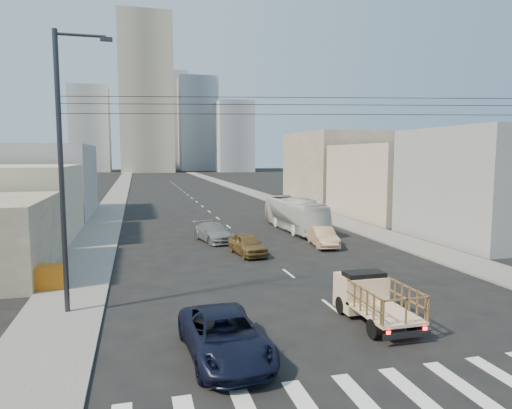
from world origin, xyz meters
name	(u,v)px	position (x,y,z in m)	size (l,w,h in m)	color
ground	(351,322)	(0.00, 0.00, 0.00)	(420.00, 420.00, 0.00)	black
sidewalk_left	(118,192)	(-11.75, 70.00, 0.06)	(3.50, 180.00, 0.12)	slate
sidewalk_right	(244,190)	(11.75, 70.00, 0.06)	(3.50, 180.00, 0.12)	slate
crosswalk	(446,395)	(0.02, -6.00, 0.01)	(18.59, 3.80, 0.01)	silver
lane_dashes	(194,200)	(0.00, 53.00, 0.01)	(0.15, 104.00, 0.01)	silver
flatbed_pickup	(374,296)	(0.89, -0.21, 1.09)	(1.95, 4.41, 1.90)	beige
navy_pickup	(225,336)	(-5.68, -1.94, 0.76)	(2.52, 5.46, 1.52)	black
city_bus	(295,214)	(5.49, 22.47, 1.47)	(2.47, 10.56, 2.94)	silver
sedan_brown	(248,244)	(-1.14, 13.49, 0.73)	(1.72, 4.27, 1.45)	brown
sedan_tan	(323,237)	(5.06, 14.91, 0.73)	(1.54, 4.41, 1.45)	tan
sedan_grey	(213,232)	(-2.61, 18.98, 0.73)	(2.03, 5.00, 1.45)	gray
streetlamp_left	(64,166)	(-11.39, 4.00, 6.44)	(2.36, 0.25, 12.00)	#2D2D33
overhead_wires	(340,106)	(0.00, 1.50, 8.97)	(23.01, 5.02, 0.72)	black
crate_stack	(47,277)	(-13.00, 8.05, 0.69)	(1.80, 1.20, 1.14)	#BB5F11
bldg_right_near	(489,185)	(19.00, 14.00, 4.50)	(10.00, 12.00, 9.00)	#939396
bldg_right_mid	(398,181)	(19.50, 28.00, 4.00)	(11.00, 14.00, 8.00)	#B5AB91
bldg_right_far	(340,168)	(20.00, 44.00, 5.00)	(12.00, 16.00, 10.00)	gray
bldg_left_mid	(2,203)	(-19.00, 24.00, 3.00)	(11.00, 12.00, 6.00)	#B5AB91
bldg_left_far	(35,181)	(-19.50, 39.00, 4.00)	(12.00, 16.00, 8.00)	#939396
high_rise_tower	(146,95)	(-4.00, 170.00, 30.00)	(20.00, 20.00, 60.00)	gray
midrise_ne	(198,124)	(18.00, 185.00, 20.00)	(16.00, 16.00, 40.00)	#96989E
midrise_nw	(90,129)	(-26.00, 180.00, 17.00)	(15.00, 15.00, 34.00)	#96989E
midrise_back	(167,122)	(6.00, 200.00, 22.00)	(18.00, 18.00, 44.00)	#939396
midrise_east	(234,137)	(30.00, 165.00, 14.00)	(14.00, 14.00, 28.00)	#96989E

